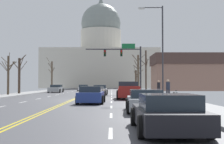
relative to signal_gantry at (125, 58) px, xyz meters
The scene contains 22 objects.
ground 18.20m from the signal_gantry, 108.05° to the right, with size 20.00×180.00×0.20m.
signal_gantry is the anchor object (origin of this frame).
street_lamp_right 16.21m from the signal_gantry, 81.10° to the right, with size 2.28×0.24×8.49m.
capitol_building 56.26m from the signal_gantry, 95.54° to the left, with size 35.15×19.51×29.18m.
sedan_near_00 6.77m from the signal_gantry, 132.90° to the right, with size 1.99×4.34×1.25m.
sedan_near_01 10.90m from the signal_gantry, 111.52° to the right, with size 2.06×4.68×1.13m.
pickup_truck_near_02 15.21m from the signal_gantry, 91.16° to the right, with size 2.38×5.33×1.65m.
sedan_near_03 22.23m from the signal_gantry, 99.02° to the right, with size 2.04×4.33×1.27m.
sedan_near_04 28.75m from the signal_gantry, 90.27° to the right, with size 2.08×4.66×1.16m.
sedan_near_05 35.56m from the signal_gantry, 90.25° to the right, with size 2.09×4.46×1.17m.
sedan_oncoming_00 13.13m from the signal_gantry, 151.58° to the left, with size 2.09×4.37×1.24m.
sedan_oncoming_01 17.31m from the signal_gantry, 115.81° to the left, with size 2.19×4.33×1.20m.
flank_building_01 23.38m from the signal_gantry, 54.90° to the left, with size 14.23×9.96×7.25m.
bare_tree_00 6.03m from the signal_gantry, 53.88° to the left, with size 1.37×2.16×6.48m.
bare_tree_01 14.66m from the signal_gantry, 167.84° to the right, with size 2.14×0.92×5.12m.
bare_tree_02 11.56m from the signal_gantry, 76.09° to the left, with size 2.44×2.60×6.44m.
bare_tree_03 21.49m from the signal_gantry, 129.28° to the left, with size 1.73×1.45×6.34m.
bare_tree_04 22.11m from the signal_gantry, 81.74° to the left, with size 2.03×1.81×4.71m.
bare_tree_05 16.11m from the signal_gantry, 153.80° to the right, with size 1.85×2.43×5.08m.
pedestrian_00 18.81m from the signal_gantry, 80.98° to the right, with size 0.35×0.34×1.67m.
pedestrian_01 11.63m from the signal_gantry, 72.84° to the right, with size 0.35×0.34×1.66m.
bicycle_parked 21.83m from the signal_gantry, 82.16° to the right, with size 0.12×1.77×0.85m.
Camera 1 is at (3.54, -28.59, 1.50)m, focal length 51.20 mm.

